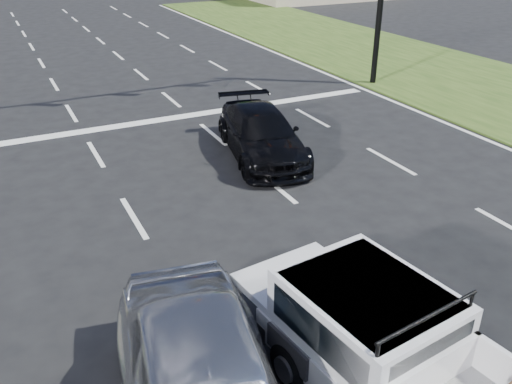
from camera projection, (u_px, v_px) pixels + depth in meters
ground at (296, 298)px, 9.24m from camera, size 160.00×160.00×0.00m
road_markings at (173, 161)px, 14.50m from camera, size 17.75×60.00×0.01m
pickup_truck at (419, 381)px, 6.46m from camera, size 2.34×5.07×1.83m
black_coupe at (262, 134)px, 14.57m from camera, size 2.65×4.68×1.28m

